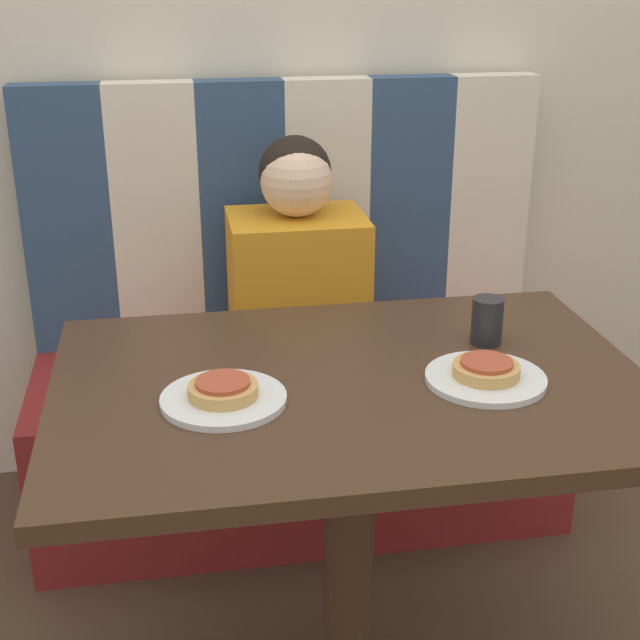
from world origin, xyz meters
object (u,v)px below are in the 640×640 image
(plate_right, at_px, (485,378))
(pizza_left, at_px, (223,389))
(plate_left, at_px, (224,399))
(drinking_cup, at_px, (487,321))
(pizza_right, at_px, (486,369))
(person, at_px, (297,266))

(plate_right, height_order, pizza_left, pizza_left)
(plate_right, bearing_deg, plate_left, 180.00)
(plate_left, height_order, plate_right, same)
(plate_left, relative_size, pizza_left, 1.81)
(plate_left, bearing_deg, drinking_cup, 17.47)
(plate_right, distance_m, pizza_right, 0.02)
(pizza_right, bearing_deg, pizza_left, 180.00)
(plate_right, distance_m, pizza_left, 0.47)
(pizza_left, relative_size, pizza_right, 1.00)
(drinking_cup, bearing_deg, person, 117.79)
(plate_left, bearing_deg, plate_right, 0.00)
(plate_left, height_order, pizza_left, pizza_left)
(plate_left, xyz_separation_m, pizza_right, (0.47, -0.00, 0.02))
(pizza_left, height_order, pizza_right, same)
(pizza_left, xyz_separation_m, pizza_right, (0.47, 0.00, 0.00))
(drinking_cup, bearing_deg, pizza_left, -162.53)
(person, distance_m, pizza_right, 0.77)
(plate_right, bearing_deg, person, 107.95)
(plate_left, height_order, drinking_cup, drinking_cup)
(person, distance_m, drinking_cup, 0.64)
(plate_left, xyz_separation_m, pizza_left, (0.00, -0.00, 0.02))
(plate_right, height_order, drinking_cup, drinking_cup)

